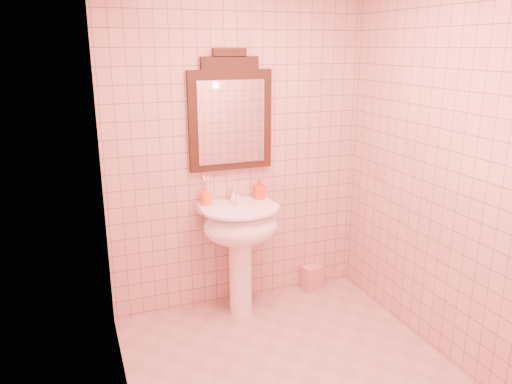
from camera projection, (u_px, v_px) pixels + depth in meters
name	position (u px, v px, depth m)	size (l,w,h in m)	color
floor	(297.00, 378.00, 3.11)	(2.20, 2.20, 0.00)	tan
back_wall	(238.00, 149.00, 3.75)	(2.00, 0.02, 2.50)	#CAA28D
pedestal_sink	(241.00, 233.00, 3.69)	(0.58, 0.58, 0.86)	white
faucet	(234.00, 195.00, 3.74)	(0.04, 0.16, 0.11)	white
mirror	(230.00, 115.00, 3.63)	(0.63, 0.06, 0.87)	black
toothbrush_cup	(206.00, 198.00, 3.67)	(0.08, 0.08, 0.19)	orange
soap_dispenser	(259.00, 189.00, 3.80)	(0.07, 0.08, 0.16)	red
towel	(312.00, 277.00, 4.23)	(0.17, 0.11, 0.20)	tan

